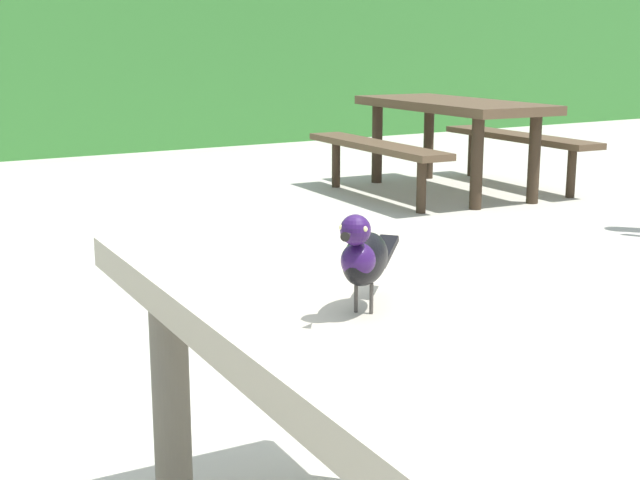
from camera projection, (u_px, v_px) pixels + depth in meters
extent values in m
cube|color=#B2A893|center=(441.00, 333.00, 1.54)|extent=(0.87, 1.84, 0.07)
cylinder|color=slate|center=(172.00, 414.00, 2.11)|extent=(0.09, 0.09, 0.67)
cylinder|color=slate|center=(363.00, 375.00, 2.35)|extent=(0.09, 0.09, 0.67)
cylinder|color=slate|center=(504.00, 402.00, 2.53)|extent=(0.07, 0.07, 0.39)
ellipsoid|color=black|center=(365.00, 259.00, 1.53)|extent=(0.16, 0.15, 0.09)
ellipsoid|color=#2D144C|center=(358.00, 260.00, 1.49)|extent=(0.09, 0.09, 0.06)
sphere|color=#2D144C|center=(355.00, 230.00, 1.46)|extent=(0.05, 0.05, 0.05)
sphere|color=#EAE08C|center=(365.00, 229.00, 1.44)|extent=(0.01, 0.01, 0.01)
sphere|color=#EAE08C|center=(342.00, 227.00, 1.45)|extent=(0.01, 0.01, 0.01)
cone|color=black|center=(348.00, 235.00, 1.42)|extent=(0.03, 0.03, 0.02)
cube|color=black|center=(384.00, 251.00, 1.64)|extent=(0.10, 0.09, 0.04)
cylinder|color=#47423D|center=(371.00, 298.00, 1.53)|extent=(0.01, 0.01, 0.05)
cylinder|color=#47423D|center=(356.00, 297.00, 1.54)|extent=(0.01, 0.01, 0.05)
cube|color=brown|center=(452.00, 105.00, 7.03)|extent=(0.89, 1.85, 0.07)
cylinder|color=#382B1D|center=(429.00, 141.00, 7.84)|extent=(0.09, 0.09, 0.67)
cylinder|color=#382B1D|center=(377.00, 144.00, 7.60)|extent=(0.09, 0.09, 0.67)
cylinder|color=#382B1D|center=(534.00, 159.00, 6.62)|extent=(0.09, 0.09, 0.67)
cylinder|color=#382B1D|center=(477.00, 164.00, 6.39)|extent=(0.09, 0.09, 0.67)
cube|color=brown|center=(519.00, 137.00, 7.41)|extent=(0.41, 1.73, 0.05)
cylinder|color=#382B1D|center=(472.00, 154.00, 8.01)|extent=(0.07, 0.07, 0.39)
cylinder|color=#382B1D|center=(571.00, 173.00, 6.90)|extent=(0.07, 0.07, 0.39)
cube|color=brown|center=(376.00, 146.00, 6.78)|extent=(0.41, 1.73, 0.05)
cylinder|color=#382B1D|center=(336.00, 164.00, 7.39)|extent=(0.07, 0.07, 0.39)
cylinder|color=#382B1D|center=(421.00, 186.00, 6.28)|extent=(0.07, 0.07, 0.39)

